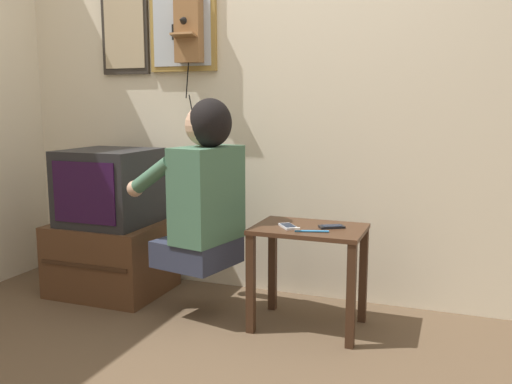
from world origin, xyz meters
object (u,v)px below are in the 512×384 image
object	(u,v)px
framed_picture	(125,32)
cell_phone_spare	(332,227)
wall_phone_antique	(190,27)
toothbrush	(309,231)
wall_mirror	(183,19)
cell_phone_held	(288,226)
person	(203,188)
television	(110,187)

from	to	relation	value
framed_picture	cell_phone_spare	distance (m)	1.84
wall_phone_antique	toothbrush	xyz separation A→B (m)	(0.88, -0.51, -1.05)
wall_phone_antique	toothbrush	world-z (taller)	wall_phone_antique
wall_mirror	cell_phone_spare	world-z (taller)	wall_mirror
wall_mirror	cell_phone_spare	size ratio (longest dim) A/B	4.55
framed_picture	cell_phone_spare	size ratio (longest dim) A/B	3.81
framed_picture	cell_phone_held	xyz separation A→B (m)	(1.24, -0.49, -1.05)
cell_phone_spare	toothbrush	size ratio (longest dim) A/B	0.85
framed_picture	wall_mirror	xyz separation A→B (m)	(0.41, -0.00, 0.06)
wall_phone_antique	person	bearing A→B (deg)	-56.93
person	wall_phone_antique	bearing A→B (deg)	45.21
cell_phone_held	cell_phone_spare	bearing A→B (deg)	-19.82
wall_phone_antique	cell_phone_spare	bearing A→B (deg)	-21.43
person	wall_phone_antique	world-z (taller)	wall_phone_antique
wall_phone_antique	cell_phone_spare	distance (m)	1.48
person	television	bearing A→B (deg)	89.68
toothbrush	wall_phone_antique	bearing A→B (deg)	43.80
framed_picture	cell_phone_spare	world-z (taller)	framed_picture
framed_picture	wall_mirror	bearing A→B (deg)	-0.44
person	television	size ratio (longest dim) A/B	1.78
cell_phone_held	framed_picture	bearing A→B (deg)	120.45
person	wall_phone_antique	size ratio (longest dim) A/B	1.06
television	cell_phone_spare	distance (m)	1.36
wall_mirror	cell_phone_held	xyz separation A→B (m)	(0.83, -0.49, -1.11)
framed_picture	television	bearing A→B (deg)	-76.16
cell_phone_spare	wall_phone_antique	bearing A→B (deg)	-142.43
cell_phone_spare	toothbrush	xyz separation A→B (m)	(-0.08, -0.13, 0.00)
cell_phone_held	toothbrush	distance (m)	0.14
wall_phone_antique	toothbrush	distance (m)	1.47
cell_phone_spare	television	bearing A→B (deg)	-124.13
television	framed_picture	size ratio (longest dim) A/B	0.95
person	cell_phone_held	bearing A→B (deg)	-76.52
person	television	world-z (taller)	person
cell_phone_held	cell_phone_spare	size ratio (longest dim) A/B	0.98
cell_phone_spare	wall_mirror	bearing A→B (deg)	-143.11
cell_phone_held	cell_phone_spare	distance (m)	0.22
framed_picture	wall_mirror	size ratio (longest dim) A/B	0.84
person	cell_phone_spare	bearing A→B (deg)	-71.17
television	cell_phone_held	world-z (taller)	television
framed_picture	toothbrush	world-z (taller)	framed_picture
wall_phone_antique	cell_phone_held	xyz separation A→B (m)	(0.76, -0.45, -1.06)
framed_picture	wall_mirror	distance (m)	0.42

